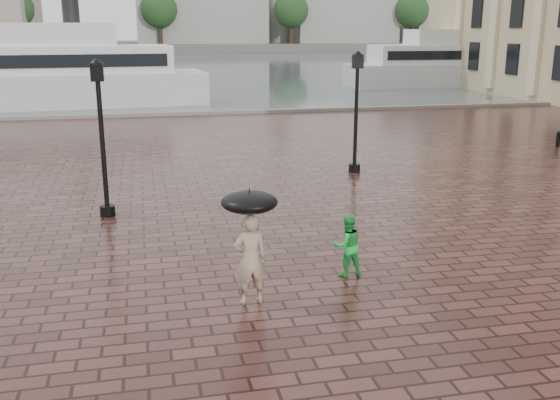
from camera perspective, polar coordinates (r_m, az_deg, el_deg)
name	(u,v)px	position (r m, az deg, el deg)	size (l,w,h in m)	color
ground	(460,365)	(10.92, 16.13, -14.32)	(300.00, 300.00, 0.00)	#321A17
harbour_water	(172,64)	(100.50, -9.87, 12.11)	(240.00, 240.00, 0.00)	#495458
quay_edge	(219,114)	(40.87, -5.59, 7.84)	(80.00, 0.60, 0.30)	slate
far_shore	(158,46)	(168.37, -11.09, 13.61)	(300.00, 60.00, 2.00)	#4C4C47
distant_skyline	(349,12)	(166.92, 6.35, 16.69)	(102.50, 22.00, 33.00)	gray
far_trees	(159,10)	(146.38, -10.99, 16.70)	(188.00, 8.00, 13.50)	#2D2119
street_lamps	(138,113)	(23.76, -12.86, 7.79)	(15.44, 12.44, 4.40)	black
adult_pedestrian	(250,259)	(12.33, -2.75, -5.43)	(0.67, 0.44, 1.85)	tan
child_pedestrian	(347,245)	(13.83, 6.15, -4.14)	(0.68, 0.53, 1.40)	green
ferry_near	(33,73)	(47.58, -21.64, 10.75)	(24.17, 7.57, 7.80)	silver
ferry_far	(462,63)	(63.63, 16.29, 11.94)	(22.18, 5.89, 7.23)	silver
umbrella	(249,202)	(11.97, -2.82, -0.21)	(1.10, 1.10, 1.19)	black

